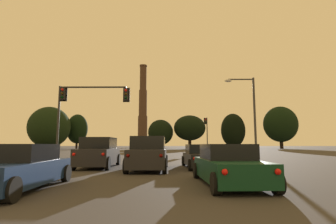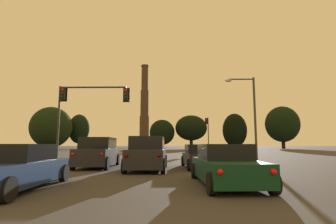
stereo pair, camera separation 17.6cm
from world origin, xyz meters
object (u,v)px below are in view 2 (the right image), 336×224
(traffic_light_far_right, at_px, (208,129))
(sedan_right_lane_front, at_px, (200,157))
(traffic_light_overhead_left, at_px, (82,103))
(smokestack, at_px, (144,115))
(sedan_right_lane_second, at_px, (225,165))
(suv_left_lane_front, at_px, (98,153))
(sedan_left_lane_second, at_px, (15,168))
(suv_center_lane_front, at_px, (148,154))
(street_lamp, at_px, (250,109))

(traffic_light_far_right, bearing_deg, sedan_right_lane_front, -98.44)
(traffic_light_overhead_left, relative_size, smokestack, 0.15)
(sedan_right_lane_front, height_order, traffic_light_overhead_left, traffic_light_overhead_left)
(sedan_right_lane_second, bearing_deg, suv_left_lane_front, 130.30)
(sedan_left_lane_second, distance_m, traffic_light_far_right, 44.53)
(suv_center_lane_front, height_order, sedan_right_lane_front, suv_center_lane_front)
(smokestack, bearing_deg, sedan_left_lane_second, -85.77)
(sedan_right_lane_front, distance_m, traffic_light_overhead_left, 11.63)
(sedan_right_lane_second, xyz_separation_m, suv_left_lane_front, (-6.58, 7.09, 0.23))
(street_lamp, bearing_deg, traffic_light_overhead_left, -173.29)
(traffic_light_overhead_left, bearing_deg, sedan_right_lane_second, -52.19)
(sedan_right_lane_front, distance_m, sedan_left_lane_second, 10.38)
(sedan_left_lane_second, relative_size, traffic_light_far_right, 0.71)
(traffic_light_overhead_left, distance_m, street_lamp, 14.75)
(traffic_light_far_right, bearing_deg, suv_left_lane_front, -108.50)
(suv_left_lane_front, relative_size, traffic_light_overhead_left, 0.78)
(traffic_light_far_right, bearing_deg, smokestack, 105.09)
(sedan_left_lane_second, bearing_deg, smokestack, 91.39)
(suv_center_lane_front, relative_size, sedan_left_lane_second, 1.03)
(sedan_right_lane_front, bearing_deg, traffic_light_overhead_left, 146.72)
(suv_center_lane_front, relative_size, traffic_light_far_right, 0.73)
(street_lamp, bearing_deg, sedan_right_lane_second, -110.06)
(sedan_right_lane_front, distance_m, smokestack, 113.69)
(suv_left_lane_front, xyz_separation_m, traffic_light_far_right, (11.55, 34.52, 3.47))
(suv_center_lane_front, distance_m, sedan_left_lane_second, 7.46)
(sedan_right_lane_second, xyz_separation_m, sedan_left_lane_second, (-6.88, -1.15, 0.00))
(sedan_right_lane_second, bearing_deg, traffic_light_overhead_left, 125.25)
(traffic_light_far_right, bearing_deg, sedan_right_lane_second, -96.81)
(sedan_left_lane_second, height_order, suv_left_lane_front, suv_left_lane_front)
(suv_center_lane_front, xyz_separation_m, sedan_left_lane_second, (-3.59, -6.53, -0.23))
(sedan_right_lane_second, height_order, traffic_light_overhead_left, traffic_light_overhead_left)
(street_lamp, bearing_deg, sedan_left_lane_second, -128.34)
(suv_center_lane_front, height_order, street_lamp, street_lamp)
(suv_center_lane_front, bearing_deg, smokestack, 96.26)
(street_lamp, xyz_separation_m, smokestack, (-20.83, 104.34, 11.57))
(sedan_right_lane_front, bearing_deg, sedan_left_lane_second, -132.87)
(smokestack, bearing_deg, street_lamp, -78.71)
(suv_left_lane_front, height_order, smokestack, smokestack)
(smokestack, bearing_deg, suv_left_lane_front, -85.31)
(sedan_right_lane_front, xyz_separation_m, street_lamp, (5.31, 7.21, 3.98))
(traffic_light_far_right, height_order, smokestack, smokestack)
(sedan_right_lane_second, distance_m, suv_center_lane_front, 6.31)
(sedan_left_lane_second, xyz_separation_m, street_lamp, (11.99, 15.16, 3.98))
(sedan_right_lane_front, xyz_separation_m, sedan_left_lane_second, (-6.68, -7.95, 0.00))
(smokestack, bearing_deg, traffic_light_overhead_left, -86.66)
(sedan_left_lane_second, bearing_deg, traffic_light_far_right, 71.68)
(suv_left_lane_front, bearing_deg, traffic_light_overhead_left, 117.00)
(street_lamp, bearing_deg, suv_left_lane_front, -149.39)
(traffic_light_overhead_left, bearing_deg, street_lamp, 6.71)
(suv_center_lane_front, height_order, traffic_light_overhead_left, traffic_light_overhead_left)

